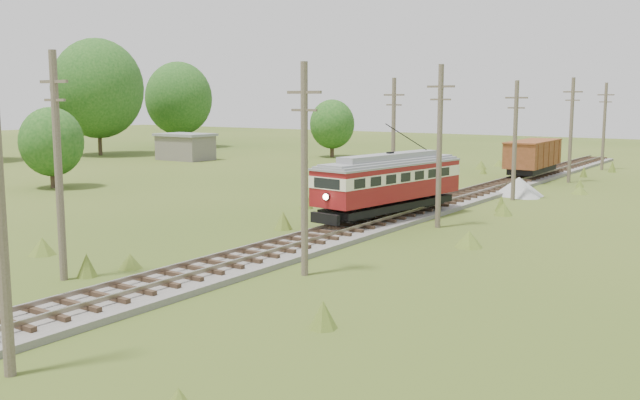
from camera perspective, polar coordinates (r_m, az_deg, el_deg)
The scene contains 17 objects.
railbed_main at distance 44.39m, azimuth 7.26°, elevation -0.96°, with size 3.60×96.00×0.57m.
streetcar at distance 41.67m, azimuth 5.61°, elevation 1.62°, with size 4.14×11.46×5.18m.
gondola at distance 66.14m, azimuth 16.67°, elevation 3.44°, with size 3.10×8.82×2.90m.
gravel_pile at distance 54.83m, azimuth 15.70°, elevation 1.00°, with size 3.76×3.99×1.37m.
utility_pole_r_1 at distance 19.67m, azimuth -24.24°, elevation -0.67°, with size 0.30×0.30×8.80m.
utility_pole_r_2 at distance 28.52m, azimuth -1.26°, elevation 2.62°, with size 1.60×0.30×8.60m.
utility_pole_r_3 at distance 39.83m, azimuth 9.54°, elevation 4.38°, with size 1.60×0.30×9.00m.
utility_pole_r_4 at distance 52.00m, azimuth 15.33°, elevation 4.72°, with size 1.60×0.30×8.40m.
utility_pole_r_5 at distance 64.31m, azimuth 19.45°, elevation 5.38°, with size 1.60×0.30×8.90m.
utility_pole_r_6 at distance 76.99m, azimuth 21.78°, elevation 5.57°, with size 1.60×0.30×8.70m.
utility_pole_l_a at distance 29.54m, azimuth -20.22°, elevation 2.71°, with size 1.60×0.30×9.00m.
utility_pole_l_b at distance 51.31m, azimuth 5.89°, elevation 5.04°, with size 1.60×0.30×8.60m.
tree_left_4 at distance 94.53m, azimuth -17.36°, elevation 8.51°, with size 11.34×11.34×14.61m.
tree_left_5 at distance 106.68m, azimuth -11.24°, elevation 7.97°, with size 9.66×9.66×12.44m.
tree_mid_a at distance 87.40m, azimuth 0.97°, elevation 6.08°, with size 5.46×5.46×7.03m.
tree_mid_c at distance 60.99m, azimuth -20.68°, elevation 4.37°, with size 5.04×5.04×6.49m.
shed at distance 84.95m, azimuth -10.71°, elevation 4.23°, with size 6.40×4.40×3.10m.
Camera 1 is at (19.72, -5.15, 7.17)m, focal length 40.00 mm.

